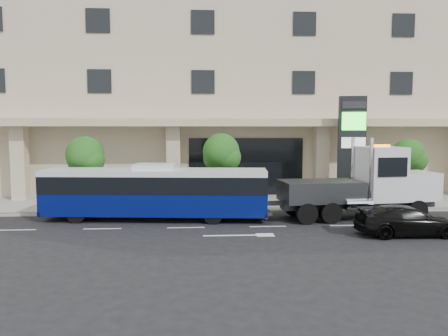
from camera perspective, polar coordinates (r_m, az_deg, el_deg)
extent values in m
plane|color=black|center=(23.13, 5.13, -6.81)|extent=(120.00, 120.00, 0.00)
cube|color=gray|center=(27.98, 3.58, -4.57)|extent=(120.00, 6.00, 0.15)
cube|color=gray|center=(25.05, 4.44, -5.71)|extent=(120.00, 0.30, 0.15)
cube|color=#C7B895|center=(38.39, 1.66, 12.91)|extent=(60.00, 15.00, 20.00)
cube|color=#C7B895|center=(29.38, 3.19, 5.93)|extent=(60.00, 2.80, 0.50)
cube|color=black|center=(30.64, 2.91, 0.18)|extent=(8.00, 0.12, 4.00)
cube|color=#C7B895|center=(31.44, -25.11, 0.66)|extent=(0.90, 0.90, 4.90)
cube|color=#C7B895|center=(29.29, -6.59, 0.82)|extent=(0.90, 0.90, 4.90)
cube|color=#C7B895|center=(30.44, 12.56, 0.89)|extent=(0.90, 0.90, 4.90)
cylinder|color=#422B19|center=(26.97, -17.61, -1.99)|extent=(0.14, 0.14, 2.80)
sphere|color=#204513|center=(26.82, -17.70, 1.66)|extent=(2.20, 2.20, 2.20)
sphere|color=#204513|center=(26.56, -17.06, 0.95)|extent=(1.65, 1.65, 1.65)
sphere|color=#204513|center=(27.11, -18.19, 0.83)|extent=(1.54, 1.54, 1.54)
cylinder|color=#422B19|center=(26.20, -0.37, -1.80)|extent=(0.14, 0.14, 2.94)
sphere|color=#204513|center=(26.04, -0.37, 2.15)|extent=(2.20, 2.20, 2.20)
sphere|color=#204513|center=(25.88, 0.43, 1.38)|extent=(1.65, 1.65, 1.65)
sphere|color=#204513|center=(26.25, -1.05, 1.25)|extent=(1.54, 1.54, 1.54)
cylinder|color=#422B19|center=(29.20, 22.80, -1.70)|extent=(0.14, 0.14, 2.73)
sphere|color=#204513|center=(29.06, 22.91, 1.59)|extent=(2.00, 2.00, 2.00)
sphere|color=#204513|center=(29.06, 23.68, 0.94)|extent=(1.50, 1.50, 1.50)
sphere|color=#204513|center=(29.13, 22.18, 0.85)|extent=(1.40, 1.40, 1.40)
cylinder|color=black|center=(23.50, -18.73, -5.66)|extent=(0.99, 0.38, 0.97)
cylinder|color=black|center=(25.38, -17.11, -4.84)|extent=(0.99, 0.38, 0.97)
cylinder|color=black|center=(22.04, -1.42, -6.10)|extent=(0.99, 0.38, 0.97)
cylinder|color=black|center=(24.04, -1.14, -5.16)|extent=(0.99, 0.38, 0.97)
cube|color=#050E52|center=(23.34, -8.91, -4.44)|extent=(11.80, 3.53, 1.16)
cube|color=black|center=(23.20, -8.95, -1.97)|extent=(11.80, 3.57, 0.87)
cube|color=silver|center=(23.14, -8.97, -0.54)|extent=(11.80, 3.53, 0.29)
cube|color=silver|center=(23.11, -8.98, 0.18)|extent=(2.27, 1.75, 0.29)
cube|color=#2D3033|center=(25.15, -21.95, -5.19)|extent=(0.37, 2.42, 0.29)
cube|color=#2D3033|center=(23.06, 5.38, -5.74)|extent=(0.37, 2.42, 0.29)
cube|color=#2D3033|center=(24.47, 17.07, -4.48)|extent=(8.40, 1.72, 0.39)
cube|color=silver|center=(25.88, 23.50, -2.09)|extent=(2.16, 2.42, 1.47)
cube|color=silver|center=(26.42, 25.31, -2.02)|extent=(0.25, 1.96, 1.18)
cube|color=silver|center=(24.82, 19.72, -0.66)|extent=(2.17, 2.62, 2.85)
cube|color=black|center=(25.24, 21.61, 0.38)|extent=(0.29, 2.16, 1.18)
cylinder|color=silver|center=(23.35, 18.66, -0.36)|extent=(0.19, 0.19, 3.34)
cylinder|color=silver|center=(25.28, 16.42, 0.09)|extent=(0.19, 0.19, 3.34)
cube|color=#2D3033|center=(23.53, 12.47, -2.94)|extent=(4.32, 2.71, 1.08)
cube|color=#2D3033|center=(22.88, 6.92, -4.58)|extent=(1.59, 0.41, 0.22)
cube|color=#2D3033|center=(22.80, 5.47, -5.60)|extent=(0.40, 1.78, 0.18)
cube|color=orange|center=(24.73, 19.82, 2.74)|extent=(0.91, 0.42, 0.14)
cylinder|color=black|center=(24.98, 23.90, -5.08)|extent=(1.10, 0.41, 1.08)
cylinder|color=black|center=(26.72, 21.52, -4.36)|extent=(1.10, 0.41, 1.08)
cylinder|color=black|center=(22.81, 13.83, -5.72)|extent=(1.10, 0.41, 1.08)
cylinder|color=black|center=(24.70, 11.99, -4.86)|extent=(1.10, 0.41, 1.08)
cylinder|color=black|center=(22.36, 10.79, -5.88)|extent=(1.10, 0.41, 1.08)
cylinder|color=black|center=(24.28, 9.16, -4.99)|extent=(1.10, 0.41, 1.08)
imported|color=black|center=(21.35, 22.75, -6.36)|extent=(4.62, 1.95, 1.33)
cube|color=black|center=(28.59, 16.31, 2.32)|extent=(1.75, 0.91, 6.66)
cube|color=#26DB24|center=(28.28, 16.62, 5.88)|extent=(1.42, 0.37, 1.11)
cube|color=silver|center=(28.29, 16.55, 3.18)|extent=(1.42, 0.37, 0.67)
cube|color=#262628|center=(28.31, 16.67, 7.90)|extent=(1.42, 0.37, 0.44)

